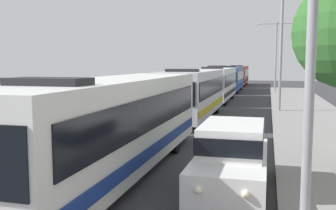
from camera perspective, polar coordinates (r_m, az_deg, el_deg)
bus_lead at (r=12.05m, az=-7.87°, el=-2.53°), size 2.58×12.32×3.21m
bus_second_in_line at (r=24.26m, az=3.78°, el=1.92°), size 2.58×10.70×3.21m
bus_middle at (r=35.83m, az=7.36°, el=3.28°), size 2.58×11.05×3.21m
bus_fourth_in_line at (r=48.43m, az=9.31°, el=4.02°), size 2.58×11.48×3.21m
bus_rear at (r=61.32m, az=10.47°, el=4.45°), size 2.58×11.52×3.21m
white_suv at (r=10.60m, az=9.54°, el=-7.41°), size 1.86×4.73×1.90m
box_truck_oncoming at (r=60.55m, az=7.26°, el=4.49°), size 2.35×6.85×3.15m
streetlamp_mid at (r=28.31m, az=16.59°, el=10.05°), size 4.99×0.28×8.97m
streetlamp_far at (r=48.45m, az=15.84°, el=8.03°), size 5.60×0.28×8.31m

